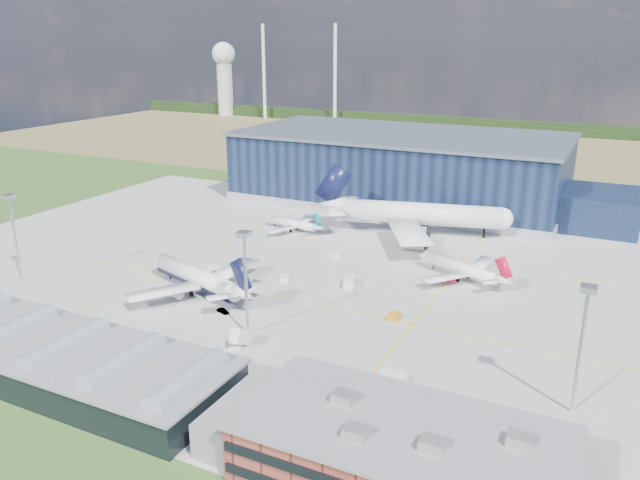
{
  "coord_description": "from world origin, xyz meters",
  "views": [
    {
      "loc": [
        77.59,
        -131.03,
        60.53
      ],
      "look_at": [
        7.47,
        9.74,
        9.25
      ],
      "focal_mm": 35.0,
      "sensor_mm": 36.0,
      "label": 1
    }
  ],
  "objects": [
    {
      "name": "ground",
      "position": [
        0.0,
        0.0,
        0.0
      ],
      "size": [
        600.0,
        600.0,
        0.0
      ],
      "primitive_type": "plane",
      "color": "#325821",
      "rests_on": "ground"
    },
    {
      "name": "apron",
      "position": [
        0.0,
        10.0,
        0.03
      ],
      "size": [
        220.0,
        160.0,
        0.08
      ],
      "color": "#A3A39E",
      "rests_on": "ground"
    },
    {
      "name": "farmland",
      "position": [
        0.0,
        220.0,
        0.0
      ],
      "size": [
        600.0,
        220.0,
        0.01
      ],
      "primitive_type": "cube",
      "color": "olive",
      "rests_on": "ground"
    },
    {
      "name": "treeline",
      "position": [
        0.0,
        300.0,
        4.0
      ],
      "size": [
        600.0,
        8.0,
        8.0
      ],
      "primitive_type": "cube",
      "color": "black",
      "rests_on": "ground"
    },
    {
      "name": "horizon_dressing",
      "position": [
        -191.3,
        294.39,
        34.2
      ],
      "size": [
        440.2,
        18.0,
        70.0
      ],
      "color": "white",
      "rests_on": "ground"
    },
    {
      "name": "hangar",
      "position": [
        2.81,
        94.8,
        11.62
      ],
      "size": [
        145.0,
        62.0,
        26.1
      ],
      "color": "black",
      "rests_on": "ground"
    },
    {
      "name": "ops_building",
      "position": [
        55.01,
        -60.0,
        4.79
      ],
      "size": [
        46.0,
        23.0,
        10.9
      ],
      "color": "maroon",
      "rests_on": "ground"
    },
    {
      "name": "glass_concourse",
      "position": [
        -6.45,
        -60.0,
        3.69
      ],
      "size": [
        78.0,
        23.0,
        8.6
      ],
      "color": "black",
      "rests_on": "ground"
    },
    {
      "name": "light_mast_west",
      "position": [
        -60.0,
        -30.0,
        15.43
      ],
      "size": [
        2.6,
        2.6,
        23.0
      ],
      "color": "#B2B4B9",
      "rests_on": "ground"
    },
    {
      "name": "light_mast_center",
      "position": [
        10.0,
        -30.0,
        15.43
      ],
      "size": [
        2.6,
        2.6,
        23.0
      ],
      "color": "#B2B4B9",
      "rests_on": "ground"
    },
    {
      "name": "light_mast_east",
      "position": [
        75.0,
        -30.0,
        15.43
      ],
      "size": [
        2.6,
        2.6,
        23.0
      ],
      "color": "#B2B4B9",
      "rests_on": "ground"
    },
    {
      "name": "airliner_navy",
      "position": [
        -13.79,
        -15.88,
        6.49
      ],
      "size": [
        49.78,
        49.22,
        12.97
      ],
      "primitive_type": null,
      "rotation": [
        0.0,
        0.0,
        2.83
      ],
      "color": "white",
      "rests_on": "ground"
    },
    {
      "name": "airliner_red",
      "position": [
        42.51,
        22.0,
        4.72
      ],
      "size": [
        37.74,
        37.41,
        9.44
      ],
      "primitive_type": null,
      "rotation": [
        0.0,
        0.0,
        2.74
      ],
      "color": "white",
      "rests_on": "ground"
    },
    {
      "name": "airliner_widebody",
      "position": [
        20.66,
        54.89,
        10.56
      ],
      "size": [
        77.84,
        76.8,
        21.11
      ],
      "primitive_type": null,
      "rotation": [
        0.0,
        0.0,
        0.24
      ],
      "color": "white",
      "rests_on": "ground"
    },
    {
      "name": "airliner_regional",
      "position": [
        -17.91,
        40.0,
        3.79
      ],
      "size": [
        26.39,
        25.97,
        7.58
      ],
      "primitive_type": null,
      "rotation": [
        0.0,
        0.0,
        2.99
      ],
      "color": "white",
      "rests_on": "ground"
    },
    {
      "name": "gse_tug_b",
      "position": [
        35.45,
        -9.2,
        0.72
      ],
      "size": [
        2.55,
        3.53,
        1.43
      ],
      "primitive_type": "cube",
      "rotation": [
        0.0,
        0.0,
        -0.11
      ],
      "color": "orange",
      "rests_on": "ground"
    },
    {
      "name": "gse_van_a",
      "position": [
        -17.12,
        -3.68,
        1.07
      ],
      "size": [
        5.26,
        3.27,
        2.13
      ],
      "primitive_type": "cube",
      "rotation": [
        0.0,
        0.0,
        1.32
      ],
      "color": "white",
      "rests_on": "ground"
    },
    {
      "name": "gse_cart_a",
      "position": [
        1.96,
        0.31,
        0.69
      ],
      "size": [
        3.05,
        3.71,
        1.38
      ],
      "primitive_type": "cube",
      "rotation": [
        0.0,
        0.0,
        0.33
      ],
      "color": "white",
      "rests_on": "ground"
    },
    {
      "name": "gse_van_b",
      "position": [
        18.58,
        4.01,
        1.23
      ],
      "size": [
        4.0,
        5.87,
        2.46
      ],
      "primitive_type": "cube",
      "rotation": [
        0.0,
        0.0,
        0.32
      ],
      "color": "white",
      "rests_on": "ground"
    },
    {
      "name": "gse_cart_b",
      "position": [
        5.88,
        22.23,
        0.64
      ],
      "size": [
        3.54,
        3.14,
        1.28
      ],
      "primitive_type": "cube",
      "rotation": [
        0.0,
        0.0,
        1.08
      ],
      "color": "white",
      "rests_on": "ground"
    },
    {
      "name": "gse_van_c",
      "position": [
        44.77,
        -35.13,
        1.11
      ],
      "size": [
        4.95,
        2.99,
        2.23
      ],
      "primitive_type": "cube",
      "rotation": [
        0.0,
        0.0,
        1.4
      ],
      "color": "white",
      "rests_on": "ground"
    },
    {
      "name": "airstair",
      "position": [
        12.04,
        -35.87,
        1.59
      ],
      "size": [
        2.35,
        5.11,
        3.19
      ],
      "primitive_type": "cube",
      "rotation": [
        0.0,
        0.0,
        0.07
      ],
      "color": "white",
      "rests_on": "ground"
    },
    {
      "name": "car_a",
      "position": [
        5.31,
        -48.0,
        0.62
      ],
      "size": [
        3.81,
        1.98,
        1.24
      ],
      "primitive_type": "imported",
      "rotation": [
        0.0,
        0.0,
        1.42
      ],
      "color": "#99999E",
      "rests_on": "ground"
    },
    {
      "name": "car_b",
      "position": [
        -0.96,
        -23.58,
        0.55
      ],
      "size": [
        3.52,
        2.05,
        1.1
      ],
      "primitive_type": "imported",
      "rotation": [
        0.0,
        0.0,
        1.29
      ],
      "color": "#99999E",
      "rests_on": "ground"
    }
  ]
}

